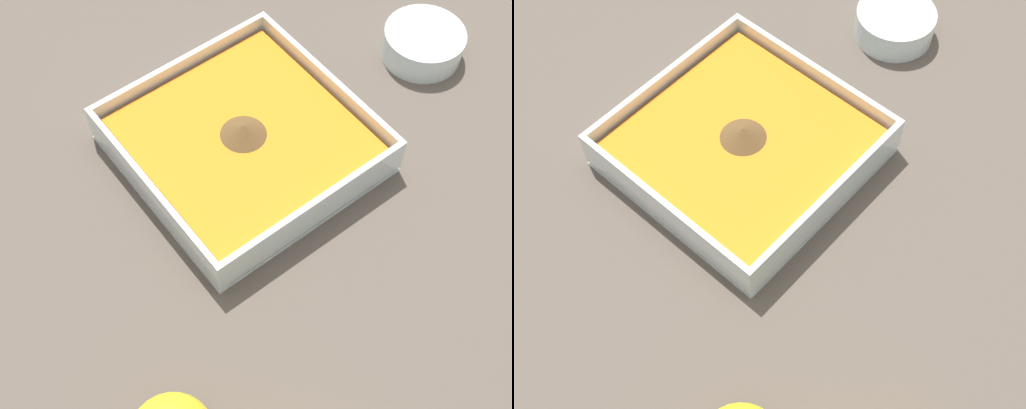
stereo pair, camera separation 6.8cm
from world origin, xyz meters
TOP-DOWN VIEW (x-y plane):
  - ground_plane at (0.00, 0.00)m, footprint 4.00×4.00m
  - square_dish at (-0.04, 0.05)m, footprint 0.23×0.23m
  - spice_bowl at (0.21, 0.04)m, footprint 0.09×0.09m

SIDE VIEW (x-z plane):
  - ground_plane at x=0.00m, z-range 0.00..0.00m
  - spice_bowl at x=0.21m, z-range 0.00..0.03m
  - square_dish at x=-0.04m, z-range -0.01..0.04m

